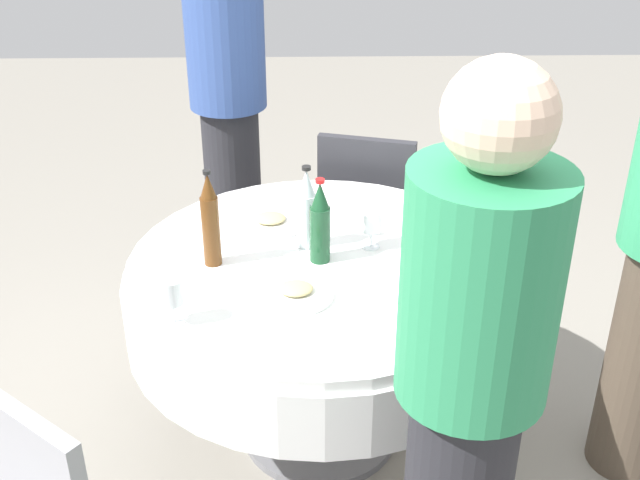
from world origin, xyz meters
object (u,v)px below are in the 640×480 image
bottle_clear_outer (307,210)px  bottle_dark_green_west (320,224)px  wine_glass_north (172,292)px  wine_glass_front (372,222)px  dining_table (320,299)px  bottle_brown_inner (210,221)px  plate_right (270,222)px  person_outer (229,110)px  chair_east (369,207)px  wine_glass_east (436,256)px  plate_far (296,292)px  wine_glass_mid (488,268)px  person_west (468,395)px

bottle_clear_outer → bottle_dark_green_west: (-0.04, 0.10, -0.00)m
bottle_clear_outer → wine_glass_north: (0.38, 0.45, -0.03)m
wine_glass_front → dining_table: bearing=25.6°
bottle_brown_inner → plate_right: 0.35m
dining_table → person_outer: size_ratio=0.79×
dining_table → bottle_clear_outer: 0.30m
chair_east → wine_glass_north: bearing=-103.5°
dining_table → wine_glass_north: wine_glass_north is taller
wine_glass_north → wine_glass_east: bearing=-166.7°
wine_glass_east → plate_far: (0.42, 0.05, -0.09)m
bottle_brown_inner → bottle_dark_green_west: size_ratio=1.14×
bottle_brown_inner → wine_glass_east: bearing=167.5°
wine_glass_mid → wine_glass_front: bearing=-45.2°
bottle_clear_outer → wine_glass_front: (-0.21, 0.02, -0.04)m
wine_glass_mid → person_west: person_west is taller
bottle_dark_green_west → plate_right: bearing=-55.7°
bottle_clear_outer → person_outer: size_ratio=0.18×
plate_far → person_west: 0.74m
bottle_dark_green_west → wine_glass_north: 0.55m
bottle_clear_outer → person_west: size_ratio=0.18×
bottle_clear_outer → plate_far: bottle_clear_outer is taller
bottle_brown_inner → bottle_clear_outer: bottle_brown_inner is taller
person_west → plate_right: bearing=-86.6°
wine_glass_front → person_outer: bearing=-62.7°
bottle_clear_outer → bottle_dark_green_west: size_ratio=1.00×
dining_table → chair_east: bearing=-105.4°
chair_east → person_west: bearing=-71.5°
wine_glass_north → wine_glass_front: bearing=-144.0°
wine_glass_mid → chair_east: 1.15m
bottle_brown_inner → wine_glass_mid: (-0.83, 0.22, -0.05)m
dining_table → person_outer: person_outer is taller
wine_glass_north → chair_east: bearing=-118.9°
dining_table → chair_east: 0.87m
wine_glass_mid → person_west: bearing=74.0°
wine_glass_front → wine_glass_mid: (-0.32, 0.32, 0.01)m
plate_far → person_west: size_ratio=0.14×
dining_table → bottle_brown_inner: 0.46m
bottle_clear_outer → plate_right: size_ratio=1.19×
bottle_clear_outer → wine_glass_mid: bottle_clear_outer is taller
wine_glass_front → person_west: 0.93m
plate_right → wine_glass_front: bearing=153.9°
wine_glass_front → chair_east: size_ratio=0.16×
bottle_clear_outer → chair_east: (-0.27, -0.73, -0.36)m
wine_glass_north → plate_far: 0.38m
bottle_brown_inner → chair_east: (-0.57, -0.85, -0.37)m
person_west → person_outer: bearing=-91.5°
wine_glass_front → bottle_clear_outer: bearing=-4.1°
dining_table → person_outer: bearing=-71.7°
wine_glass_north → plate_right: (-0.25, -0.60, -0.09)m
dining_table → bottle_dark_green_west: (0.00, 0.00, 0.28)m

